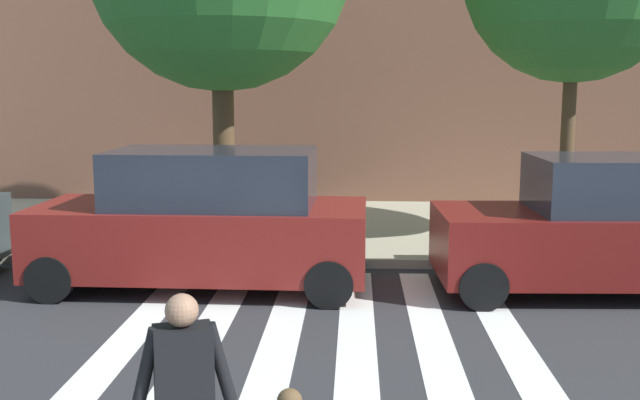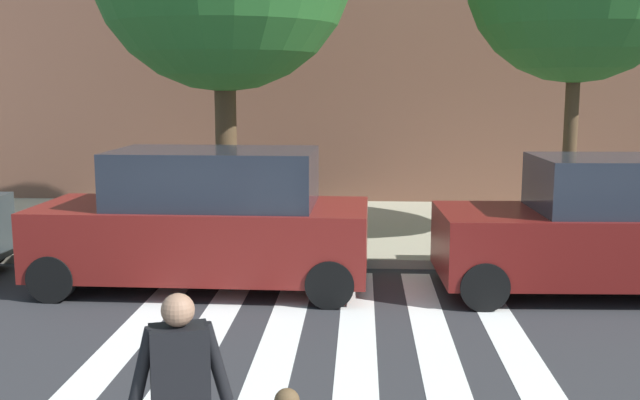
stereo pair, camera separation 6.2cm
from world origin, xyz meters
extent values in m
cube|color=#A49F85|center=(0.00, 14.70, 0.07)|extent=(80.00, 6.00, 0.15)
cube|color=maroon|center=(-1.07, 10.48, 0.74)|extent=(4.82, 2.01, 0.98)
cube|color=#232833|center=(-0.88, 10.47, 1.64)|extent=(2.91, 1.74, 0.81)
cylinder|color=black|center=(-3.00, 9.63, 0.33)|extent=(0.66, 0.23, 0.66)
cylinder|color=black|center=(-2.97, 11.39, 0.33)|extent=(0.66, 0.23, 0.66)
cylinder|color=black|center=(0.83, 9.56, 0.33)|extent=(0.66, 0.23, 0.66)
cylinder|color=black|center=(0.86, 11.33, 0.33)|extent=(0.66, 0.23, 0.66)
cube|color=#601512|center=(4.62, 10.48, 0.72)|extent=(4.58, 2.01, 0.94)
cube|color=#232833|center=(4.80, 10.48, 1.58)|extent=(2.24, 1.70, 0.77)
cylinder|color=black|center=(2.87, 9.57, 0.33)|extent=(0.67, 0.24, 0.66)
cylinder|color=black|center=(2.81, 11.25, 0.33)|extent=(0.67, 0.24, 0.66)
cylinder|color=#4C3823|center=(-1.19, 13.15, 2.01)|extent=(0.38, 0.38, 3.72)
cylinder|color=#4C3823|center=(4.94, 13.33, 2.00)|extent=(0.24, 0.24, 3.70)
cube|color=black|center=(0.06, 4.57, 1.12)|extent=(0.44, 0.35, 0.60)
cylinder|color=black|center=(-0.17, 4.49, 1.15)|extent=(0.24, 0.15, 0.57)
cylinder|color=black|center=(0.28, 4.64, 1.15)|extent=(0.24, 0.15, 0.57)
sphere|color=#936B51|center=(0.06, 4.57, 1.53)|extent=(0.28, 0.28, 0.22)
camera|label=1|loc=(1.17, 0.01, 2.99)|focal=41.42mm
camera|label=2|loc=(1.24, 0.01, 2.99)|focal=41.42mm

